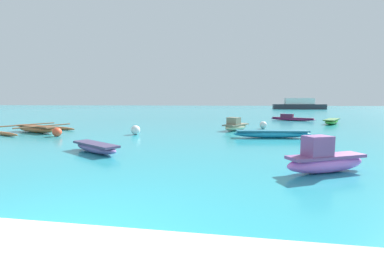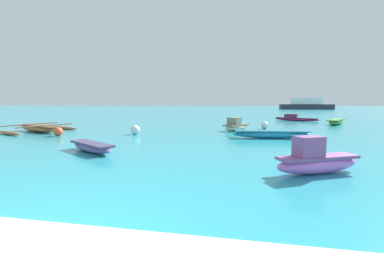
{
  "view_description": "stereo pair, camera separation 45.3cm",
  "coord_description": "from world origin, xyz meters",
  "px_view_note": "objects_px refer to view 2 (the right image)",
  "views": [
    {
      "loc": [
        2.26,
        -2.15,
        1.82
      ],
      "look_at": [
        -0.08,
        13.03,
        0.25
      ],
      "focal_mm": 24.0,
      "sensor_mm": 36.0,
      "label": 1
    },
    {
      "loc": [
        2.71,
        -2.08,
        1.82
      ],
      "look_at": [
        -0.08,
        13.03,
        0.25
      ],
      "focal_mm": 24.0,
      "sensor_mm": 36.0,
      "label": 2
    }
  ],
  "objects_px": {
    "moored_boat_4": "(336,121)",
    "mooring_buoy_2": "(135,130)",
    "mooring_buoy_0": "(58,132)",
    "distant_ferry": "(306,105)",
    "moored_boat_1": "(39,128)",
    "moored_boat_3": "(236,126)",
    "moored_boat_6": "(316,161)",
    "moored_boat_0": "(271,134)",
    "mooring_buoy_1": "(265,125)",
    "moored_boat_2": "(92,147)",
    "moored_boat_5": "(295,118)"
  },
  "relations": [
    {
      "from": "mooring_buoy_0",
      "to": "distant_ferry",
      "type": "xyz_separation_m",
      "value": [
        25.57,
        54.79,
        0.86
      ]
    },
    {
      "from": "moored_boat_0",
      "to": "mooring_buoy_2",
      "type": "distance_m",
      "value": 7.33
    },
    {
      "from": "moored_boat_0",
      "to": "distant_ferry",
      "type": "bearing_deg",
      "value": 68.19
    },
    {
      "from": "moored_boat_3",
      "to": "mooring_buoy_1",
      "type": "height_order",
      "value": "moored_boat_3"
    },
    {
      "from": "moored_boat_6",
      "to": "mooring_buoy_0",
      "type": "bearing_deg",
      "value": 129.73
    },
    {
      "from": "mooring_buoy_2",
      "to": "moored_boat_4",
      "type": "bearing_deg",
      "value": 34.09
    },
    {
      "from": "moored_boat_1",
      "to": "mooring_buoy_2",
      "type": "distance_m",
      "value": 6.27
    },
    {
      "from": "moored_boat_5",
      "to": "distant_ferry",
      "type": "bearing_deg",
      "value": 102.9
    },
    {
      "from": "moored_boat_0",
      "to": "moored_boat_1",
      "type": "height_order",
      "value": "moored_boat_1"
    },
    {
      "from": "moored_boat_1",
      "to": "moored_boat_5",
      "type": "height_order",
      "value": "moored_boat_5"
    },
    {
      "from": "moored_boat_4",
      "to": "mooring_buoy_0",
      "type": "relative_size",
      "value": 7.32
    },
    {
      "from": "moored_boat_1",
      "to": "moored_boat_5",
      "type": "distance_m",
      "value": 21.29
    },
    {
      "from": "distant_ferry",
      "to": "mooring_buoy_1",
      "type": "bearing_deg",
      "value": -106.29
    },
    {
      "from": "moored_boat_1",
      "to": "mooring_buoy_1",
      "type": "distance_m",
      "value": 14.34
    },
    {
      "from": "moored_boat_0",
      "to": "moored_boat_2",
      "type": "bearing_deg",
      "value": -151.14
    },
    {
      "from": "moored_boat_6",
      "to": "mooring_buoy_2",
      "type": "height_order",
      "value": "moored_boat_6"
    },
    {
      "from": "moored_boat_1",
      "to": "moored_boat_3",
      "type": "height_order",
      "value": "moored_boat_3"
    },
    {
      "from": "moored_boat_1",
      "to": "mooring_buoy_2",
      "type": "height_order",
      "value": "mooring_buoy_2"
    },
    {
      "from": "moored_boat_0",
      "to": "moored_boat_2",
      "type": "xyz_separation_m",
      "value": [
        -6.88,
        -4.92,
        -0.02
      ]
    },
    {
      "from": "moored_boat_1",
      "to": "distant_ferry",
      "type": "bearing_deg",
      "value": 83.67
    },
    {
      "from": "mooring_buoy_0",
      "to": "mooring_buoy_2",
      "type": "bearing_deg",
      "value": 19.86
    },
    {
      "from": "moored_boat_4",
      "to": "moored_boat_6",
      "type": "relative_size",
      "value": 1.49
    },
    {
      "from": "distant_ferry",
      "to": "moored_boat_2",
      "type": "bearing_deg",
      "value": -110.02
    },
    {
      "from": "moored_boat_3",
      "to": "mooring_buoy_2",
      "type": "xyz_separation_m",
      "value": [
        -5.54,
        -3.05,
        -0.04
      ]
    },
    {
      "from": "moored_boat_5",
      "to": "mooring_buoy_0",
      "type": "height_order",
      "value": "moored_boat_5"
    },
    {
      "from": "mooring_buoy_2",
      "to": "distant_ferry",
      "type": "distance_m",
      "value": 57.69
    },
    {
      "from": "moored_boat_4",
      "to": "moored_boat_5",
      "type": "height_order",
      "value": "moored_boat_5"
    },
    {
      "from": "moored_boat_2",
      "to": "moored_boat_6",
      "type": "distance_m",
      "value": 7.37
    },
    {
      "from": "moored_boat_6",
      "to": "mooring_buoy_1",
      "type": "height_order",
      "value": "moored_boat_6"
    },
    {
      "from": "moored_boat_4",
      "to": "mooring_buoy_1",
      "type": "bearing_deg",
      "value": 156.8
    },
    {
      "from": "moored_boat_4",
      "to": "distant_ferry",
      "type": "height_order",
      "value": "distant_ferry"
    },
    {
      "from": "moored_boat_6",
      "to": "mooring_buoy_1",
      "type": "bearing_deg",
      "value": 65.57
    },
    {
      "from": "moored_boat_3",
      "to": "moored_boat_5",
      "type": "xyz_separation_m",
      "value": [
        5.49,
        9.43,
        -0.07
      ]
    },
    {
      "from": "moored_boat_6",
      "to": "mooring_buoy_2",
      "type": "distance_m",
      "value": 10.13
    },
    {
      "from": "moored_boat_4",
      "to": "mooring_buoy_2",
      "type": "height_order",
      "value": "mooring_buoy_2"
    },
    {
      "from": "moored_boat_2",
      "to": "mooring_buoy_1",
      "type": "relative_size",
      "value": 4.89
    },
    {
      "from": "moored_boat_1",
      "to": "moored_boat_0",
      "type": "bearing_deg",
      "value": 20.43
    },
    {
      "from": "mooring_buoy_1",
      "to": "moored_boat_1",
      "type": "bearing_deg",
      "value": -162.78
    },
    {
      "from": "moored_boat_3",
      "to": "distant_ferry",
      "type": "xyz_separation_m",
      "value": [
        16.23,
        50.37,
        0.8
      ]
    },
    {
      "from": "moored_boat_1",
      "to": "moored_boat_5",
      "type": "xyz_separation_m",
      "value": [
        17.31,
        12.39,
        0.01
      ]
    },
    {
      "from": "moored_boat_6",
      "to": "moored_boat_0",
      "type": "bearing_deg",
      "value": 67.2
    },
    {
      "from": "moored_boat_3",
      "to": "moored_boat_4",
      "type": "xyz_separation_m",
      "value": [
        7.96,
        6.08,
        -0.07
      ]
    },
    {
      "from": "moored_boat_2",
      "to": "moored_boat_5",
      "type": "bearing_deg",
      "value": 91.01
    },
    {
      "from": "mooring_buoy_2",
      "to": "distant_ferry",
      "type": "height_order",
      "value": "distant_ferry"
    },
    {
      "from": "moored_boat_5",
      "to": "mooring_buoy_2",
      "type": "height_order",
      "value": "moored_boat_5"
    },
    {
      "from": "moored_boat_0",
      "to": "moored_boat_1",
      "type": "relative_size",
      "value": 0.93
    },
    {
      "from": "moored_boat_6",
      "to": "moored_boat_3",
      "type": "bearing_deg",
      "value": 76.67
    },
    {
      "from": "mooring_buoy_2",
      "to": "moored_boat_1",
      "type": "bearing_deg",
      "value": 179.2
    },
    {
      "from": "moored_boat_1",
      "to": "moored_boat_6",
      "type": "bearing_deg",
      "value": -4.33
    },
    {
      "from": "moored_boat_0",
      "to": "moored_boat_6",
      "type": "height_order",
      "value": "moored_boat_6"
    }
  ]
}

